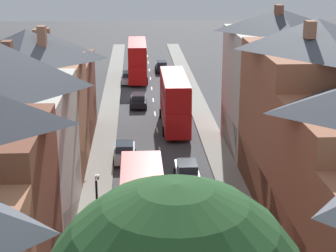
{
  "coord_description": "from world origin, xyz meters",
  "views": [
    {
      "loc": [
        -2.04,
        -17.52,
        17.12
      ],
      "look_at": [
        0.83,
        31.47,
        1.83
      ],
      "focal_mm": 60.0,
      "sensor_mm": 36.0,
      "label": 1
    }
  ],
  "objects_px": {
    "double_decker_bus_lead": "(174,100)",
    "car_near_blue": "(138,100)",
    "car_near_silver": "(128,77)",
    "car_parked_left_a": "(187,171)",
    "car_mid_black": "(162,66)",
    "double_decker_bus_mid_street": "(143,226)",
    "car_parked_right_a": "(125,152)",
    "double_decker_bus_far_approaching": "(137,60)",
    "street_lamp": "(98,217)"
  },
  "relations": [
    {
      "from": "double_decker_bus_lead",
      "to": "car_near_blue",
      "type": "distance_m",
      "value": 9.03
    },
    {
      "from": "car_near_silver",
      "to": "car_parked_left_a",
      "type": "relative_size",
      "value": 1.09
    },
    {
      "from": "car_parked_left_a",
      "to": "double_decker_bus_lead",
      "type": "bearing_deg",
      "value": 90.04
    },
    {
      "from": "car_parked_left_a",
      "to": "car_mid_black",
      "type": "xyz_separation_m",
      "value": [
        -0.0,
        41.82,
        -0.01
      ]
    },
    {
      "from": "double_decker_bus_lead",
      "to": "double_decker_bus_mid_street",
      "type": "height_order",
      "value": "same"
    },
    {
      "from": "car_parked_right_a",
      "to": "double_decker_bus_lead",
      "type": "bearing_deg",
      "value": 62.74
    },
    {
      "from": "double_decker_bus_lead",
      "to": "car_parked_left_a",
      "type": "height_order",
      "value": "double_decker_bus_lead"
    },
    {
      "from": "double_decker_bus_mid_street",
      "to": "double_decker_bus_far_approaching",
      "type": "relative_size",
      "value": 1.0
    },
    {
      "from": "car_near_silver",
      "to": "car_parked_right_a",
      "type": "xyz_separation_m",
      "value": [
        -0.0,
        -29.68,
        0.03
      ]
    },
    {
      "from": "double_decker_bus_far_approaching",
      "to": "car_near_blue",
      "type": "distance_m",
      "value": 14.53
    },
    {
      "from": "double_decker_bus_mid_street",
      "to": "street_lamp",
      "type": "bearing_deg",
      "value": 173.11
    },
    {
      "from": "double_decker_bus_lead",
      "to": "street_lamp",
      "type": "distance_m",
      "value": 27.24
    },
    {
      "from": "street_lamp",
      "to": "double_decker_bus_mid_street",
      "type": "bearing_deg",
      "value": -6.89
    },
    {
      "from": "car_parked_left_a",
      "to": "street_lamp",
      "type": "bearing_deg",
      "value": -116.03
    },
    {
      "from": "car_parked_left_a",
      "to": "double_decker_bus_far_approaching",
      "type": "bearing_deg",
      "value": 95.63
    },
    {
      "from": "double_decker_bus_far_approaching",
      "to": "car_mid_black",
      "type": "distance_m",
      "value": 6.66
    },
    {
      "from": "double_decker_bus_mid_street",
      "to": "car_near_blue",
      "type": "distance_m",
      "value": 34.95
    },
    {
      "from": "double_decker_bus_lead",
      "to": "car_near_silver",
      "type": "distance_m",
      "value": 20.87
    },
    {
      "from": "double_decker_bus_mid_street",
      "to": "street_lamp",
      "type": "xyz_separation_m",
      "value": [
        -2.44,
        0.29,
        0.43
      ]
    },
    {
      "from": "street_lamp",
      "to": "car_mid_black",
      "type": "bearing_deg",
      "value": 83.63
    },
    {
      "from": "car_mid_black",
      "to": "double_decker_bus_lead",
      "type": "bearing_deg",
      "value": -90.02
    },
    {
      "from": "car_near_silver",
      "to": "car_parked_right_a",
      "type": "bearing_deg",
      "value": -90.0
    },
    {
      "from": "double_decker_bus_lead",
      "to": "car_parked_left_a",
      "type": "xyz_separation_m",
      "value": [
        0.01,
        -14.18,
        -2.0
      ]
    },
    {
      "from": "car_parked_right_a",
      "to": "car_near_blue",
      "type": "bearing_deg",
      "value": 85.76
    },
    {
      "from": "double_decker_bus_mid_street",
      "to": "car_near_blue",
      "type": "xyz_separation_m",
      "value": [
        0.01,
        34.89,
        -2.02
      ]
    },
    {
      "from": "car_parked_left_a",
      "to": "car_parked_right_a",
      "type": "height_order",
      "value": "car_parked_right_a"
    },
    {
      "from": "car_mid_black",
      "to": "street_lamp",
      "type": "bearing_deg",
      "value": -96.37
    },
    {
      "from": "car_near_blue",
      "to": "car_mid_black",
      "type": "height_order",
      "value": "car_mid_black"
    },
    {
      "from": "car_mid_black",
      "to": "car_near_blue",
      "type": "bearing_deg",
      "value": -100.4
    },
    {
      "from": "double_decker_bus_far_approaching",
      "to": "car_parked_left_a",
      "type": "xyz_separation_m",
      "value": [
        3.61,
        -36.6,
        -2.0
      ]
    },
    {
      "from": "double_decker_bus_lead",
      "to": "street_lamp",
      "type": "height_order",
      "value": "street_lamp"
    },
    {
      "from": "car_parked_left_a",
      "to": "street_lamp",
      "type": "distance_m",
      "value": 14.0
    },
    {
      "from": "car_near_silver",
      "to": "double_decker_bus_lead",
      "type": "bearing_deg",
      "value": -76.38
    },
    {
      "from": "car_near_blue",
      "to": "car_parked_right_a",
      "type": "bearing_deg",
      "value": -94.24
    },
    {
      "from": "double_decker_bus_mid_street",
      "to": "car_parked_right_a",
      "type": "height_order",
      "value": "double_decker_bus_mid_street"
    },
    {
      "from": "double_decker_bus_mid_street",
      "to": "car_parked_left_a",
      "type": "relative_size",
      "value": 2.58
    },
    {
      "from": "double_decker_bus_lead",
      "to": "car_near_blue",
      "type": "height_order",
      "value": "double_decker_bus_lead"
    },
    {
      "from": "car_near_blue",
      "to": "street_lamp",
      "type": "height_order",
      "value": "street_lamp"
    },
    {
      "from": "double_decker_bus_lead",
      "to": "double_decker_bus_far_approaching",
      "type": "xyz_separation_m",
      "value": [
        -3.6,
        22.42,
        0.0
      ]
    },
    {
      "from": "double_decker_bus_far_approaching",
      "to": "car_mid_black",
      "type": "xyz_separation_m",
      "value": [
        3.61,
        5.23,
        -2.01
      ]
    },
    {
      "from": "double_decker_bus_far_approaching",
      "to": "car_near_blue",
      "type": "bearing_deg",
      "value": -89.96
    },
    {
      "from": "car_near_silver",
      "to": "car_parked_right_a",
      "type": "relative_size",
      "value": 1.17
    },
    {
      "from": "car_parked_left_a",
      "to": "car_parked_right_a",
      "type": "bearing_deg",
      "value": 136.31
    },
    {
      "from": "double_decker_bus_far_approaching",
      "to": "car_parked_right_a",
      "type": "distance_m",
      "value": 32.0
    },
    {
      "from": "car_parked_left_a",
      "to": "car_parked_right_a",
      "type": "distance_m",
      "value": 6.78
    },
    {
      "from": "car_near_silver",
      "to": "car_mid_black",
      "type": "relative_size",
      "value": 1.05
    },
    {
      "from": "double_decker_bus_far_approaching",
      "to": "car_near_blue",
      "type": "relative_size",
      "value": 2.45
    },
    {
      "from": "double_decker_bus_mid_street",
      "to": "double_decker_bus_far_approaching",
      "type": "bearing_deg",
      "value": 90.0
    },
    {
      "from": "double_decker_bus_lead",
      "to": "car_parked_right_a",
      "type": "distance_m",
      "value": 10.86
    },
    {
      "from": "double_decker_bus_far_approaching",
      "to": "street_lamp",
      "type": "xyz_separation_m",
      "value": [
        -2.44,
        -48.98,
        0.43
      ]
    }
  ]
}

